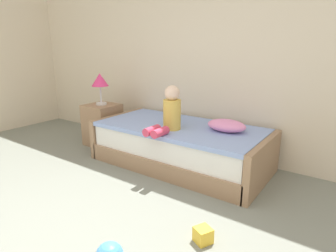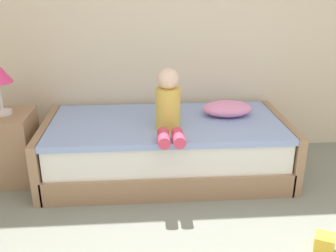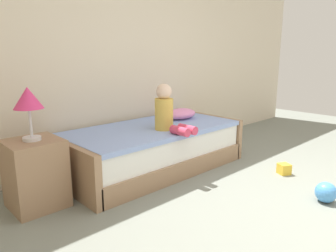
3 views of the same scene
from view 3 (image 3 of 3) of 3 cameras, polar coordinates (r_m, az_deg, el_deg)
wall_rear at (r=4.15m, az=-5.47°, el=14.78°), size 7.20×0.10×2.90m
bed at (r=3.66m, az=-2.69°, el=-4.00°), size 2.11×1.00×0.50m
nightstand at (r=2.99m, az=-22.79°, el=-7.93°), size 0.44×0.44×0.60m
table_lamp at (r=2.84m, az=-23.90°, el=4.21°), size 0.24×0.24×0.45m
child_figure at (r=3.39m, az=-0.18°, el=2.62°), size 0.20×0.51×0.50m
pillow at (r=4.03m, az=2.30°, el=2.23°), size 0.44×0.30×0.13m
toy_ball at (r=3.24m, az=26.58°, el=-10.64°), size 0.19×0.19×0.19m
toy_block at (r=3.78m, az=20.19°, el=-7.27°), size 0.16×0.16×0.12m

